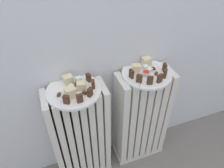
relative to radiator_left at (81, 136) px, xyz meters
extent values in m
cube|color=silver|center=(0.00, 0.00, -0.30)|extent=(0.31, 0.15, 0.03)
cube|color=silver|center=(-0.13, 0.00, 0.02)|extent=(0.03, 0.15, 0.61)
cube|color=silver|center=(-0.10, 0.00, 0.02)|extent=(0.03, 0.15, 0.61)
cube|color=silver|center=(-0.06, 0.00, 0.02)|extent=(0.03, 0.15, 0.61)
cube|color=silver|center=(-0.02, 0.00, 0.02)|extent=(0.03, 0.15, 0.61)
cube|color=silver|center=(0.02, 0.00, 0.02)|extent=(0.03, 0.15, 0.61)
cube|color=silver|center=(0.06, 0.00, 0.02)|extent=(0.03, 0.15, 0.61)
cube|color=silver|center=(0.10, 0.00, 0.02)|extent=(0.03, 0.15, 0.61)
cube|color=silver|center=(0.13, 0.00, 0.02)|extent=(0.03, 0.15, 0.61)
cube|color=silver|center=(0.36, 0.00, -0.30)|extent=(0.31, 0.15, 0.03)
cube|color=silver|center=(0.23, 0.00, 0.02)|extent=(0.03, 0.15, 0.61)
cube|color=silver|center=(0.28, 0.00, 0.02)|extent=(0.03, 0.15, 0.61)
cube|color=silver|center=(0.32, 0.00, 0.02)|extent=(0.03, 0.15, 0.61)
cube|color=silver|center=(0.36, 0.00, 0.02)|extent=(0.03, 0.15, 0.61)
cube|color=silver|center=(0.41, 0.00, 0.02)|extent=(0.03, 0.15, 0.61)
cube|color=silver|center=(0.45, 0.00, 0.02)|extent=(0.03, 0.15, 0.61)
cube|color=silver|center=(0.49, 0.00, 0.02)|extent=(0.03, 0.15, 0.61)
cylinder|color=white|center=(0.00, 0.00, 0.33)|extent=(0.25, 0.25, 0.01)
cylinder|color=white|center=(0.36, 0.00, 0.33)|extent=(0.25, 0.25, 0.01)
cube|color=#472B19|center=(-0.04, -0.08, 0.36)|extent=(0.03, 0.03, 0.04)
cube|color=#472B19|center=(0.01, -0.09, 0.36)|extent=(0.03, 0.02, 0.04)
cube|color=#472B19|center=(0.06, -0.07, 0.36)|extent=(0.03, 0.03, 0.04)
cube|color=#472B19|center=(0.09, -0.02, 0.36)|extent=(0.02, 0.03, 0.04)
cube|color=#472B19|center=(0.08, 0.04, 0.36)|extent=(0.02, 0.03, 0.04)
cube|color=beige|center=(0.03, -0.01, 0.35)|extent=(0.05, 0.04, 0.04)
cube|color=beige|center=(-0.02, -0.04, 0.36)|extent=(0.05, 0.04, 0.05)
cube|color=beige|center=(-0.01, 0.05, 0.36)|extent=(0.05, 0.04, 0.04)
cube|color=white|center=(0.03, 0.05, 0.35)|extent=(0.03, 0.03, 0.02)
cube|color=white|center=(-0.01, 0.01, 0.35)|extent=(0.03, 0.03, 0.02)
ellipsoid|color=#4C2814|center=(-0.07, -0.02, 0.34)|extent=(0.03, 0.03, 0.02)
ellipsoid|color=#4C2814|center=(-0.03, 0.00, 0.34)|extent=(0.02, 0.03, 0.01)
ellipsoid|color=#4C2814|center=(0.02, 0.03, 0.34)|extent=(0.03, 0.02, 0.01)
ellipsoid|color=#4C2814|center=(0.04, -0.05, 0.34)|extent=(0.03, 0.03, 0.02)
cube|color=#472B19|center=(0.28, -0.01, 0.36)|extent=(0.02, 0.03, 0.04)
cube|color=#472B19|center=(0.29, -0.05, 0.36)|extent=(0.03, 0.03, 0.04)
cube|color=#472B19|center=(0.33, -0.08, 0.36)|extent=(0.03, 0.02, 0.04)
cube|color=#472B19|center=(0.38, -0.09, 0.36)|extent=(0.03, 0.02, 0.04)
cube|color=#472B19|center=(0.43, -0.06, 0.36)|extent=(0.03, 0.03, 0.04)
cube|color=#472B19|center=(0.45, -0.02, 0.36)|extent=(0.02, 0.03, 0.04)
cube|color=beige|center=(0.32, 0.03, 0.35)|extent=(0.05, 0.04, 0.04)
cube|color=beige|center=(0.39, 0.06, 0.36)|extent=(0.05, 0.04, 0.04)
cube|color=white|center=(0.38, 0.00, 0.35)|extent=(0.03, 0.03, 0.02)
cube|color=white|center=(0.37, 0.03, 0.35)|extent=(0.03, 0.03, 0.02)
ellipsoid|color=#4C2814|center=(0.40, -0.03, 0.34)|extent=(0.03, 0.03, 0.02)
ellipsoid|color=#4C2814|center=(0.41, 0.01, 0.34)|extent=(0.03, 0.03, 0.01)
cylinder|color=white|center=(0.35, -0.02, 0.35)|extent=(0.04, 0.04, 0.02)
cylinder|color=red|center=(0.35, -0.02, 0.35)|extent=(0.03, 0.03, 0.01)
cube|color=silver|center=(0.29, -0.06, 0.34)|extent=(0.03, 0.07, 0.00)
cube|color=silver|center=(0.31, 0.00, 0.34)|extent=(0.03, 0.03, 0.00)
camera|label=1|loc=(-0.09, -0.72, 0.95)|focal=33.92mm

